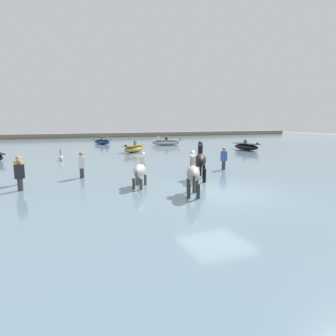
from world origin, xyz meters
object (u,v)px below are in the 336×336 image
at_px(horse_flank_grey, 193,174).
at_px(boat_mid_channel, 246,147).
at_px(boat_distant_east, 166,142).
at_px(horse_lead_black, 200,161).
at_px(person_spectator_far, 20,179).
at_px(channel_buoy, 61,158).
at_px(horse_trailing_pinto, 140,171).
at_px(person_onlooker_left, 224,161).
at_px(person_wading_close, 82,168).
at_px(boat_near_port, 102,142).
at_px(person_wading_mid, 19,174).
at_px(boat_distant_west, 134,148).

xyz_separation_m(horse_flank_grey, boat_mid_channel, (12.10, 12.97, -0.43)).
bearing_deg(boat_mid_channel, boat_distant_east, 120.68).
distance_m(horse_lead_black, person_spectator_far, 7.47).
bearing_deg(horse_lead_black, person_spectator_far, 174.90).
bearing_deg(channel_buoy, horse_trailing_pinto, -74.64).
xyz_separation_m(person_spectator_far, channel_buoy, (1.79, 8.62, -0.28)).
bearing_deg(person_onlooker_left, person_wading_close, 176.79).
bearing_deg(horse_trailing_pinto, boat_distant_east, 65.24).
relative_size(horse_lead_black, channel_buoy, 2.76).
height_order(boat_near_port, person_onlooker_left, person_onlooker_left).
relative_size(horse_trailing_pinto, person_wading_mid, 1.08).
xyz_separation_m(horse_lead_black, horse_trailing_pinto, (-2.98, -0.40, -0.21)).
bearing_deg(boat_distant_east, horse_lead_black, -107.26).
bearing_deg(boat_distant_east, channel_buoy, -140.82).
bearing_deg(boat_near_port, boat_distant_west, -83.97).
height_order(boat_mid_channel, person_wading_mid, person_wading_mid).
height_order(horse_lead_black, boat_distant_east, horse_lead_black).
distance_m(boat_distant_east, person_wading_close, 19.39).
relative_size(boat_distant_west, person_spectator_far, 1.73).
bearing_deg(horse_trailing_pinto, boat_near_port, 84.03).
relative_size(horse_lead_black, horse_flank_grey, 1.08).
distance_m(boat_near_port, person_onlooker_left, 20.97).
bearing_deg(horse_flank_grey, boat_mid_channel, 46.99).
bearing_deg(boat_mid_channel, person_wading_close, -152.24).
height_order(horse_lead_black, person_spectator_far, horse_lead_black).
bearing_deg(boat_distant_west, person_wading_mid, -126.05).
height_order(boat_mid_channel, boat_distant_east, boat_mid_channel).
relative_size(boat_distant_east, person_wading_mid, 2.07).
height_order(horse_trailing_pinto, person_wading_close, horse_trailing_pinto).
bearing_deg(person_wading_mid, boat_near_port, 71.49).
distance_m(boat_distant_west, person_onlooker_left, 11.08).
bearing_deg(channel_buoy, boat_distant_east, 39.18).
relative_size(horse_lead_black, boat_distant_east, 0.62).
xyz_separation_m(boat_near_port, person_spectator_far, (-6.87, -22.09, 0.18)).
bearing_deg(person_onlooker_left, horse_flank_grey, -133.23).
relative_size(horse_lead_black, boat_near_port, 0.85).
bearing_deg(horse_lead_black, boat_near_port, 91.40).
height_order(boat_distant_east, person_wading_mid, person_wading_mid).
height_order(horse_trailing_pinto, person_spectator_far, horse_trailing_pinto).
height_order(horse_flank_grey, boat_near_port, horse_flank_grey).
bearing_deg(person_wading_close, horse_lead_black, -26.18).
bearing_deg(horse_trailing_pinto, person_wading_close, 124.97).
distance_m(boat_near_port, channel_buoy, 14.40).
height_order(person_spectator_far, person_wading_mid, same).
relative_size(boat_distant_west, person_wading_close, 1.73).
bearing_deg(boat_near_port, person_onlooker_left, -81.46).
height_order(horse_trailing_pinto, person_wading_mid, horse_trailing_pinto).
bearing_deg(horse_lead_black, person_wading_mid, 166.05).
bearing_deg(person_wading_close, person_wading_mid, -167.66).
bearing_deg(boat_distant_east, person_wading_close, -123.62).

